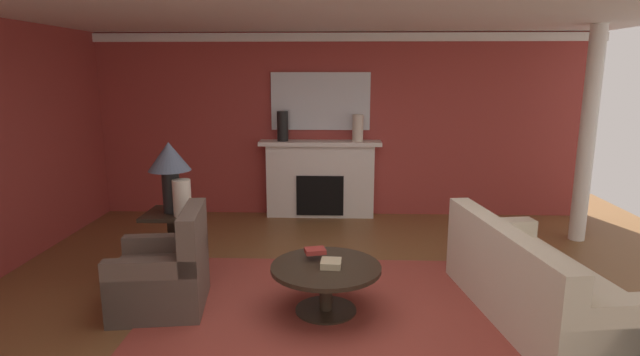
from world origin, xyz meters
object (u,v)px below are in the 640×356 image
object	(u,v)px
mantel_mirror	(321,101)
fireplace	(320,181)
armchair_near_window	(165,277)
vase_mantel_left	(283,126)
side_table	(174,239)
vase_mantel_right	(358,128)
coffee_table	(326,278)
vase_on_side_table	(182,198)
sofa	(533,286)
table_lamp	(169,163)

from	to	relation	value
mantel_mirror	fireplace	bearing A→B (deg)	-90.00
armchair_near_window	vase_mantel_left	world-z (taller)	vase_mantel_left
armchair_near_window	side_table	xyz separation A→B (m)	(-0.16, 0.79, 0.09)
mantel_mirror	vase_mantel_right	size ratio (longest dim) A/B	3.74
mantel_mirror	vase_mantel_right	world-z (taller)	mantel_mirror
coffee_table	vase_mantel_right	distance (m)	3.26
vase_on_side_table	vase_mantel_right	world-z (taller)	vase_mantel_right
vase_on_side_table	fireplace	bearing A→B (deg)	61.01
sofa	armchair_near_window	distance (m)	3.33
mantel_mirror	vase_mantel_left	bearing A→B (deg)	-162.82
coffee_table	vase_mantel_right	world-z (taller)	vase_mantel_right
fireplace	vase_on_side_table	distance (m)	2.79
side_table	vase_mantel_left	xyz separation A→B (m)	(0.94, 2.25, 0.97)
coffee_table	table_lamp	size ratio (longest dim) A/B	1.33
sofa	vase_on_side_table	world-z (taller)	vase_on_side_table
fireplace	vase_mantel_left	xyz separation A→B (m)	(-0.55, -0.05, 0.83)
side_table	vase_mantel_right	bearing A→B (deg)	47.80
coffee_table	mantel_mirror	bearing A→B (deg)	92.83
sofa	vase_mantel_left	distance (m)	4.17
table_lamp	vase_mantel_right	xyz separation A→B (m)	(2.04, 2.25, 0.13)
armchair_near_window	vase_on_side_table	xyz separation A→B (m)	(-0.01, 0.67, 0.58)
mantel_mirror	vase_mantel_left	world-z (taller)	mantel_mirror
mantel_mirror	vase_on_side_table	size ratio (longest dim) A/B	3.88
armchair_near_window	vase_mantel_left	distance (m)	3.32
sofa	vase_mantel_left	bearing A→B (deg)	129.28
table_lamp	vase_mantel_left	size ratio (longest dim) A/B	1.71
mantel_mirror	side_table	bearing A→B (deg)	-121.63
armchair_near_window	vase_mantel_right	world-z (taller)	vase_mantel_right
sofa	coffee_table	world-z (taller)	sofa
armchair_near_window	vase_mantel_right	distance (m)	3.73
vase_on_side_table	vase_mantel_left	distance (m)	2.55
fireplace	mantel_mirror	world-z (taller)	mantel_mirror
armchair_near_window	side_table	world-z (taller)	armchair_near_window
armchair_near_window	side_table	distance (m)	0.81
coffee_table	vase_mantel_left	distance (m)	3.33
vase_mantel_left	vase_on_side_table	bearing A→B (deg)	-108.46
sofa	table_lamp	bearing A→B (deg)	166.04
table_lamp	vase_mantel_left	world-z (taller)	vase_mantel_left
fireplace	table_lamp	xyz separation A→B (m)	(-1.49, -2.30, 0.68)
side_table	vase_mantel_left	distance (m)	2.63
vase_on_side_table	vase_mantel_right	xyz separation A→B (m)	(1.89, 2.37, 0.46)
table_lamp	armchair_near_window	bearing A→B (deg)	-78.57
table_lamp	vase_mantel_left	bearing A→B (deg)	67.31
mantel_mirror	sofa	bearing A→B (deg)	-58.68
armchair_near_window	vase_mantel_left	xyz separation A→B (m)	(0.78, 3.04, 1.07)
armchair_near_window	vase_mantel_left	size ratio (longest dim) A/B	2.17
vase_mantel_left	vase_mantel_right	xyz separation A→B (m)	(1.10, 0.00, -0.02)
armchair_near_window	vase_on_side_table	world-z (taller)	vase_on_side_table
fireplace	table_lamp	size ratio (longest dim) A/B	2.40
side_table	vase_on_side_table	size ratio (longest dim) A/B	1.86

